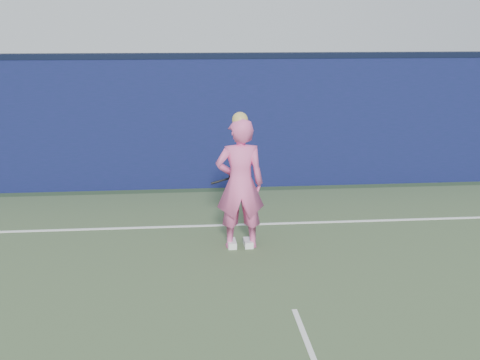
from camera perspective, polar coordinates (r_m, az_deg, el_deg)
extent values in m
plane|color=#30462B|center=(6.12, 6.91, -16.40)|extent=(80.00, 80.00, 0.00)
cube|color=#0D163C|center=(11.83, 0.52, 5.42)|extent=(24.00, 0.40, 2.50)
cube|color=black|center=(11.69, 0.53, 11.72)|extent=(24.00, 0.42, 0.10)
imported|color=pink|center=(8.50, 0.00, -0.38)|extent=(0.70, 0.47, 1.89)
sphere|color=tan|center=(8.31, 0.00, 5.72)|extent=(0.22, 0.22, 0.22)
cube|color=white|center=(8.78, 0.78, -6.00)|extent=(0.13, 0.28, 0.10)
cube|color=white|center=(8.76, -0.78, -6.06)|extent=(0.13, 0.28, 0.10)
torus|color=black|center=(8.90, -0.15, 0.34)|extent=(0.30, 0.11, 0.30)
torus|color=#F0AA16|center=(8.90, -0.15, 0.34)|extent=(0.25, 0.08, 0.25)
cylinder|color=beige|center=(8.90, -0.15, 0.34)|extent=(0.24, 0.07, 0.24)
cylinder|color=black|center=(8.93, -1.59, -0.01)|extent=(0.27, 0.04, 0.10)
cylinder|color=black|center=(8.95, -2.40, -0.24)|extent=(0.12, 0.04, 0.07)
cube|color=white|center=(9.71, 2.00, -4.20)|extent=(11.00, 0.08, 0.01)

